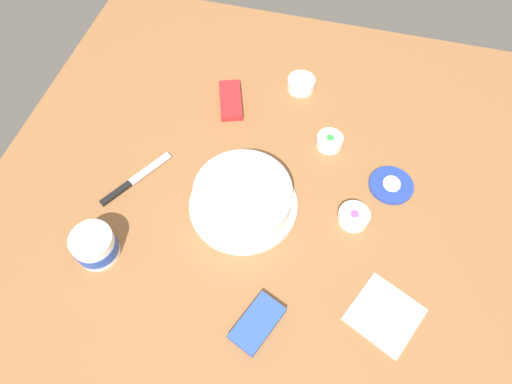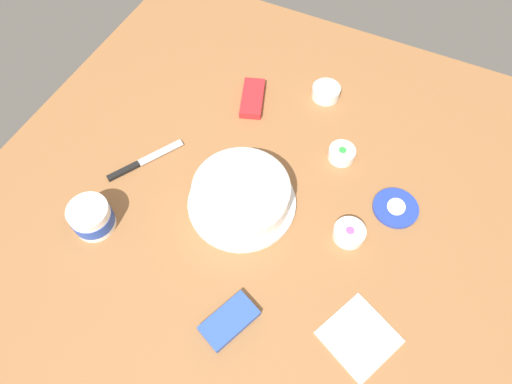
{
  "view_description": "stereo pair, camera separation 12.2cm",
  "coord_description": "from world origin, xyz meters",
  "px_view_note": "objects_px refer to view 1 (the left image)",
  "views": [
    {
      "loc": [
        0.63,
        0.15,
        1.08
      ],
      "look_at": [
        0.02,
        -0.01,
        0.04
      ],
      "focal_mm": 31.78,
      "sensor_mm": 36.0,
      "label": 1
    },
    {
      "loc": [
        0.59,
        0.26,
        1.08
      ],
      "look_at": [
        0.02,
        -0.01,
        0.04
      ],
      "focal_mm": 31.78,
      "sensor_mm": 36.0,
      "label": 2
    }
  ],
  "objects_px": {
    "sprinkle_bowl_blue": "(301,84)",
    "candy_box_lower": "(257,323)",
    "sprinkle_bowl_rainbow": "(354,216)",
    "sprinkle_bowl_green": "(330,141)",
    "frosting_tub_lid": "(391,185)",
    "spreading_knife": "(130,183)",
    "frosting_tub": "(95,245)",
    "candy_box_upper": "(231,100)",
    "paper_napkin": "(385,314)",
    "frosted_cake": "(243,197)"
  },
  "relations": [
    {
      "from": "sprinkle_bowl_blue",
      "to": "candy_box_lower",
      "type": "bearing_deg",
      "value": 4.08
    },
    {
      "from": "sprinkle_bowl_rainbow",
      "to": "sprinkle_bowl_green",
      "type": "relative_size",
      "value": 1.09
    },
    {
      "from": "sprinkle_bowl_rainbow",
      "to": "frosting_tub_lid",
      "type": "bearing_deg",
      "value": 146.23
    },
    {
      "from": "frosting_tub_lid",
      "to": "spreading_knife",
      "type": "height_order",
      "value": "frosting_tub_lid"
    },
    {
      "from": "frosting_tub",
      "to": "candy_box_upper",
      "type": "relative_size",
      "value": 0.71
    },
    {
      "from": "spreading_knife",
      "to": "paper_napkin",
      "type": "height_order",
      "value": "spreading_knife"
    },
    {
      "from": "frosting_tub",
      "to": "frosting_tub_lid",
      "type": "relative_size",
      "value": 0.88
    },
    {
      "from": "frosted_cake",
      "to": "sprinkle_bowl_green",
      "type": "relative_size",
      "value": 3.81
    },
    {
      "from": "frosting_tub",
      "to": "sprinkle_bowl_green",
      "type": "relative_size",
      "value": 1.41
    },
    {
      "from": "frosting_tub",
      "to": "spreading_knife",
      "type": "xyz_separation_m",
      "value": [
        -0.21,
        -0.0,
        -0.04
      ]
    },
    {
      "from": "candy_box_lower",
      "to": "paper_napkin",
      "type": "distance_m",
      "value": 0.31
    },
    {
      "from": "frosted_cake",
      "to": "frosting_tub",
      "type": "distance_m",
      "value": 0.39
    },
    {
      "from": "frosting_tub",
      "to": "candy_box_lower",
      "type": "bearing_deg",
      "value": 80.15
    },
    {
      "from": "frosting_tub",
      "to": "sprinkle_bowl_rainbow",
      "type": "xyz_separation_m",
      "value": [
        -0.26,
        0.62,
        -0.03
      ]
    },
    {
      "from": "sprinkle_bowl_rainbow",
      "to": "candy_box_upper",
      "type": "height_order",
      "value": "sprinkle_bowl_rainbow"
    },
    {
      "from": "spreading_knife",
      "to": "sprinkle_bowl_green",
      "type": "xyz_separation_m",
      "value": [
        -0.28,
        0.52,
        0.01
      ]
    },
    {
      "from": "frosting_tub",
      "to": "sprinkle_bowl_green",
      "type": "height_order",
      "value": "frosting_tub"
    },
    {
      "from": "frosting_tub_lid",
      "to": "paper_napkin",
      "type": "height_order",
      "value": "frosting_tub_lid"
    },
    {
      "from": "frosting_tub",
      "to": "paper_napkin",
      "type": "distance_m",
      "value": 0.73
    },
    {
      "from": "frosted_cake",
      "to": "paper_napkin",
      "type": "xyz_separation_m",
      "value": [
        0.2,
        0.41,
        -0.05
      ]
    },
    {
      "from": "spreading_knife",
      "to": "paper_napkin",
      "type": "distance_m",
      "value": 0.76
    },
    {
      "from": "frosted_cake",
      "to": "candy_box_upper",
      "type": "height_order",
      "value": "frosted_cake"
    },
    {
      "from": "frosted_cake",
      "to": "spreading_knife",
      "type": "bearing_deg",
      "value": -87.93
    },
    {
      "from": "sprinkle_bowl_rainbow",
      "to": "sprinkle_bowl_blue",
      "type": "distance_m",
      "value": 0.49
    },
    {
      "from": "frosted_cake",
      "to": "frosting_tub",
      "type": "height_order",
      "value": "frosted_cake"
    },
    {
      "from": "frosting_tub",
      "to": "sprinkle_bowl_green",
      "type": "xyz_separation_m",
      "value": [
        -0.49,
        0.51,
        -0.02
      ]
    },
    {
      "from": "frosting_tub",
      "to": "candy_box_upper",
      "type": "height_order",
      "value": "frosting_tub"
    },
    {
      "from": "sprinkle_bowl_blue",
      "to": "sprinkle_bowl_green",
      "type": "xyz_separation_m",
      "value": [
        0.21,
        0.13,
        0.0
      ]
    },
    {
      "from": "frosting_tub",
      "to": "frosting_tub_lid",
      "type": "xyz_separation_m",
      "value": [
        -0.39,
        0.7,
        -0.04
      ]
    },
    {
      "from": "frosting_tub_lid",
      "to": "paper_napkin",
      "type": "relative_size",
      "value": 0.83
    },
    {
      "from": "sprinkle_bowl_green",
      "to": "frosting_tub_lid",
      "type": "bearing_deg",
      "value": 62.8
    },
    {
      "from": "candy_box_upper",
      "to": "paper_napkin",
      "type": "distance_m",
      "value": 0.78
    },
    {
      "from": "sprinkle_bowl_rainbow",
      "to": "paper_napkin",
      "type": "height_order",
      "value": "sprinkle_bowl_rainbow"
    },
    {
      "from": "sprinkle_bowl_rainbow",
      "to": "candy_box_lower",
      "type": "xyz_separation_m",
      "value": [
        0.34,
        -0.18,
        -0.01
      ]
    },
    {
      "from": "sprinkle_bowl_blue",
      "to": "candy_box_lower",
      "type": "height_order",
      "value": "sprinkle_bowl_blue"
    },
    {
      "from": "spreading_knife",
      "to": "paper_napkin",
      "type": "relative_size",
      "value": 1.42
    },
    {
      "from": "spreading_knife",
      "to": "sprinkle_bowl_blue",
      "type": "bearing_deg",
      "value": 141.18
    },
    {
      "from": "candy_box_lower",
      "to": "candy_box_upper",
      "type": "distance_m",
      "value": 0.7
    },
    {
      "from": "frosted_cake",
      "to": "sprinkle_bowl_green",
      "type": "bearing_deg",
      "value": 144.51
    },
    {
      "from": "spreading_knife",
      "to": "sprinkle_bowl_green",
      "type": "distance_m",
      "value": 0.59
    },
    {
      "from": "spreading_knife",
      "to": "candy_box_upper",
      "type": "height_order",
      "value": "candy_box_upper"
    },
    {
      "from": "candy_box_lower",
      "to": "paper_napkin",
      "type": "height_order",
      "value": "candy_box_lower"
    },
    {
      "from": "candy_box_upper",
      "to": "frosted_cake",
      "type": "bearing_deg",
      "value": 1.87
    },
    {
      "from": "spreading_knife",
      "to": "candy_box_lower",
      "type": "height_order",
      "value": "candy_box_lower"
    },
    {
      "from": "spreading_knife",
      "to": "sprinkle_bowl_rainbow",
      "type": "distance_m",
      "value": 0.62
    },
    {
      "from": "frosting_tub_lid",
      "to": "candy_box_lower",
      "type": "distance_m",
      "value": 0.54
    },
    {
      "from": "candy_box_lower",
      "to": "candy_box_upper",
      "type": "height_order",
      "value": "candy_box_upper"
    },
    {
      "from": "sprinkle_bowl_rainbow",
      "to": "paper_napkin",
      "type": "bearing_deg",
      "value": 25.15
    },
    {
      "from": "frosting_tub_lid",
      "to": "spreading_knife",
      "type": "xyz_separation_m",
      "value": [
        0.18,
        -0.71,
        -0.0
      ]
    },
    {
      "from": "sprinkle_bowl_blue",
      "to": "frosting_tub_lid",
      "type": "bearing_deg",
      "value": 46.51
    }
  ]
}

